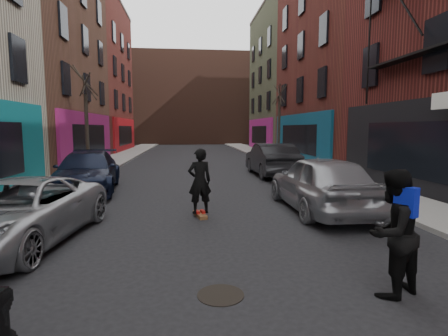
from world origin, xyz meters
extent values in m
cube|color=gray|center=(-6.25, 30.00, 0.07)|extent=(2.50, 84.00, 0.13)
cube|color=gray|center=(6.25, 30.00, 0.07)|extent=(2.50, 84.00, 0.13)
cube|color=#47281E|center=(0.00, 56.00, 7.00)|extent=(40.00, 10.00, 14.00)
imported|color=#989AA0|center=(-4.35, 5.73, 0.69)|extent=(2.90, 5.22, 1.38)
imported|color=black|center=(-4.60, 11.94, 0.78)|extent=(2.82, 5.61, 1.56)
imported|color=#989AA1|center=(3.20, 7.95, 0.85)|extent=(2.04, 5.02, 1.71)
imported|color=black|center=(3.61, 15.73, 0.84)|extent=(1.88, 5.15, 1.69)
cube|color=brown|center=(-0.40, 7.63, 0.05)|extent=(0.40, 0.83, 0.10)
imported|color=black|center=(-0.40, 7.63, 1.01)|extent=(0.74, 0.57, 1.82)
imported|color=black|center=(2.24, 2.72, 0.94)|extent=(1.14, 1.04, 1.89)
cube|color=#0C1BB4|center=(2.32, 2.55, 1.45)|extent=(0.26, 0.33, 0.42)
cylinder|color=black|center=(-0.27, 2.95, 0.01)|extent=(0.89, 0.89, 0.01)
camera|label=1|loc=(-0.74, -1.97, 2.47)|focal=28.00mm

